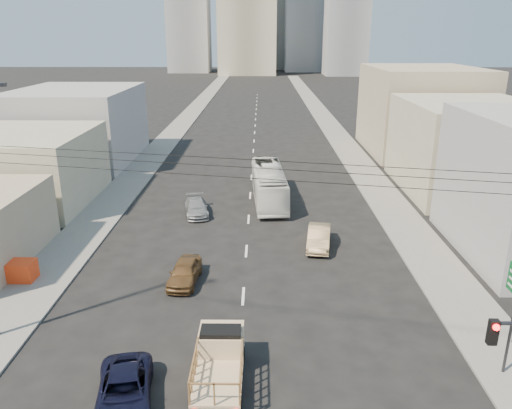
{
  "coord_description": "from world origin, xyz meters",
  "views": [
    {
      "loc": [
        0.95,
        -16.23,
        13.6
      ],
      "look_at": [
        0.65,
        13.31,
        3.5
      ],
      "focal_mm": 35.0,
      "sensor_mm": 36.0,
      "label": 1
    }
  ],
  "objects_px": {
    "flatbed_pickup": "(219,358)",
    "crate_stack": "(19,271)",
    "navy_pickup": "(124,392)",
    "sedan_tan": "(319,237)",
    "city_bus": "(269,184)",
    "sedan_grey": "(196,207)",
    "sedan_brown": "(185,272)"
  },
  "relations": [
    {
      "from": "sedan_brown",
      "to": "flatbed_pickup",
      "type": "bearing_deg",
      "value": -68.26
    },
    {
      "from": "sedan_grey",
      "to": "crate_stack",
      "type": "bearing_deg",
      "value": -138.66
    },
    {
      "from": "navy_pickup",
      "to": "sedan_grey",
      "type": "distance_m",
      "value": 21.6
    },
    {
      "from": "city_bus",
      "to": "crate_stack",
      "type": "bearing_deg",
      "value": -137.57
    },
    {
      "from": "sedan_tan",
      "to": "sedan_grey",
      "type": "xyz_separation_m",
      "value": [
        -9.02,
        6.32,
        -0.08
      ]
    },
    {
      "from": "city_bus",
      "to": "sedan_brown",
      "type": "bearing_deg",
      "value": -111.93
    },
    {
      "from": "flatbed_pickup",
      "to": "crate_stack",
      "type": "xyz_separation_m",
      "value": [
        -12.29,
        8.64,
        -0.4
      ]
    },
    {
      "from": "sedan_grey",
      "to": "navy_pickup",
      "type": "bearing_deg",
      "value": -101.36
    },
    {
      "from": "city_bus",
      "to": "crate_stack",
      "type": "height_order",
      "value": "city_bus"
    },
    {
      "from": "city_bus",
      "to": "navy_pickup",
      "type": "bearing_deg",
      "value": -106.55
    },
    {
      "from": "navy_pickup",
      "to": "sedan_grey",
      "type": "bearing_deg",
      "value": 79.23
    },
    {
      "from": "flatbed_pickup",
      "to": "city_bus",
      "type": "xyz_separation_m",
      "value": [
        2.35,
        23.67,
        0.38
      ]
    },
    {
      "from": "city_bus",
      "to": "sedan_grey",
      "type": "relative_size",
      "value": 2.53
    },
    {
      "from": "city_bus",
      "to": "crate_stack",
      "type": "distance_m",
      "value": 20.99
    },
    {
      "from": "sedan_tan",
      "to": "sedan_grey",
      "type": "bearing_deg",
      "value": 153.3
    },
    {
      "from": "sedan_tan",
      "to": "flatbed_pickup",
      "type": "bearing_deg",
      "value": -103.67
    },
    {
      "from": "navy_pickup",
      "to": "sedan_grey",
      "type": "relative_size",
      "value": 1.07
    },
    {
      "from": "flatbed_pickup",
      "to": "sedan_brown",
      "type": "bearing_deg",
      "value": 107.42
    },
    {
      "from": "crate_stack",
      "to": "sedan_tan",
      "type": "bearing_deg",
      "value": 16.13
    },
    {
      "from": "sedan_grey",
      "to": "crate_stack",
      "type": "xyz_separation_m",
      "value": [
        -8.83,
        -11.48,
        0.08
      ]
    },
    {
      "from": "flatbed_pickup",
      "to": "sedan_brown",
      "type": "relative_size",
      "value": 1.15
    },
    {
      "from": "sedan_brown",
      "to": "crate_stack",
      "type": "xyz_separation_m",
      "value": [
        -9.58,
        0.01,
        0.04
      ]
    },
    {
      "from": "city_bus",
      "to": "sedan_grey",
      "type": "bearing_deg",
      "value": -151.88
    },
    {
      "from": "flatbed_pickup",
      "to": "city_bus",
      "type": "height_order",
      "value": "city_bus"
    },
    {
      "from": "sedan_brown",
      "to": "sedan_tan",
      "type": "xyz_separation_m",
      "value": [
        8.28,
        5.17,
        0.04
      ]
    },
    {
      "from": "sedan_tan",
      "to": "sedan_brown",
      "type": "bearing_deg",
      "value": -139.7
    },
    {
      "from": "flatbed_pickup",
      "to": "sedan_brown",
      "type": "xyz_separation_m",
      "value": [
        -2.71,
        8.63,
        -0.44
      ]
    },
    {
      "from": "navy_pickup",
      "to": "sedan_tan",
      "type": "relative_size",
      "value": 1.07
    },
    {
      "from": "navy_pickup",
      "to": "sedan_tan",
      "type": "distance_m",
      "value": 17.8
    },
    {
      "from": "sedan_brown",
      "to": "crate_stack",
      "type": "height_order",
      "value": "sedan_brown"
    },
    {
      "from": "crate_stack",
      "to": "navy_pickup",
      "type": "bearing_deg",
      "value": -49.2
    },
    {
      "from": "flatbed_pickup",
      "to": "navy_pickup",
      "type": "distance_m",
      "value": 3.88
    }
  ]
}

